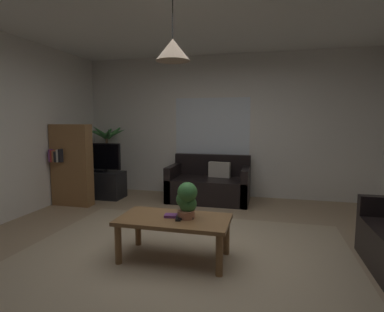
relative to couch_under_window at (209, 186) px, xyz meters
name	(u,v)px	position (x,y,z in m)	size (l,w,h in m)	color
floor	(185,253)	(0.17, -2.26, -0.29)	(5.56, 5.47, 0.02)	#9E8466
rug	(180,260)	(0.17, -2.46, -0.27)	(3.61, 3.01, 0.01)	tan
wall_back	(223,126)	(0.17, 0.50, 1.07)	(5.68, 0.06, 2.70)	silver
window_pane	(212,128)	(-0.04, 0.47, 1.04)	(1.45, 0.01, 1.16)	white
couch_under_window	(209,186)	(0.00, 0.00, 0.00)	(1.45, 0.82, 0.82)	black
coffee_table	(174,224)	(0.09, -2.45, 0.10)	(1.16, 0.61, 0.45)	olive
book_on_table_0	(171,216)	(0.05, -2.43, 0.19)	(0.13, 0.10, 0.03)	#72387F
remote_on_table_0	(185,218)	(0.22, -2.47, 0.19)	(0.05, 0.16, 0.02)	black
remote_on_table_1	(178,218)	(0.15, -2.48, 0.19)	(0.05, 0.16, 0.02)	black
potted_plant_on_table	(187,200)	(0.22, -2.42, 0.37)	(0.23, 0.23, 0.38)	#B77051
tv_stand	(100,184)	(-2.06, -0.28, -0.03)	(0.90, 0.44, 0.50)	black
tv	(99,157)	(-2.06, -0.30, 0.50)	(0.88, 0.16, 0.54)	black
potted_palm_corner	(107,158)	(-2.17, 0.20, 0.42)	(0.89, 0.88, 1.45)	#4C4C51
bookshelf_corner	(71,165)	(-2.25, -0.87, 0.43)	(0.70, 0.31, 1.40)	olive
pendant_lamp	(173,50)	(0.09, -2.45, 1.88)	(0.35, 0.35, 0.65)	black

